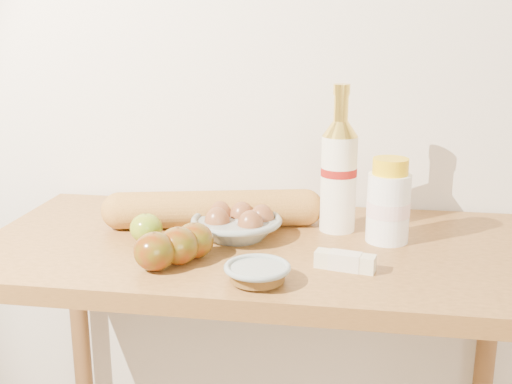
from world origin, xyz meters
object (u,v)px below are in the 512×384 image
(table, at_px, (258,294))
(baguette, at_px, (213,209))
(egg_bowl, at_px, (237,224))
(bourbon_bottle, at_px, (339,173))
(cream_bottle, at_px, (388,203))

(table, height_order, baguette, baguette)
(table, xyz_separation_m, egg_bowl, (-0.05, 0.03, 0.15))
(egg_bowl, bearing_deg, bourbon_bottle, 21.09)
(egg_bowl, bearing_deg, cream_bottle, 4.40)
(bourbon_bottle, relative_size, baguette, 0.64)
(table, height_order, cream_bottle, cream_bottle)
(egg_bowl, xyz_separation_m, baguette, (-0.07, 0.06, 0.01))
(bourbon_bottle, height_order, cream_bottle, bourbon_bottle)
(cream_bottle, height_order, baguette, cream_bottle)
(egg_bowl, bearing_deg, table, -26.44)
(cream_bottle, relative_size, baguette, 0.35)
(bourbon_bottle, bearing_deg, baguette, -160.68)
(cream_bottle, relative_size, egg_bowl, 0.81)
(table, bearing_deg, cream_bottle, 10.42)
(table, bearing_deg, egg_bowl, 153.56)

